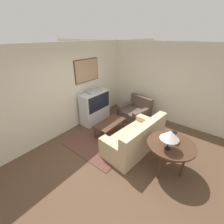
# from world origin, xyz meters

# --- Properties ---
(ground_plane) EXTENTS (12.00, 12.00, 0.00)m
(ground_plane) POSITION_xyz_m (0.00, 0.00, 0.00)
(ground_plane) COLOR brown
(wall_back) EXTENTS (12.00, 0.10, 2.70)m
(wall_back) POSITION_xyz_m (0.01, 2.13, 1.36)
(wall_back) COLOR beige
(wall_back) RESTS_ON ground_plane
(wall_right) EXTENTS (0.06, 12.00, 2.70)m
(wall_right) POSITION_xyz_m (2.63, 0.00, 1.35)
(wall_right) COLOR beige
(wall_right) RESTS_ON ground_plane
(area_rug) EXTENTS (2.42, 1.71, 0.01)m
(area_rug) POSITION_xyz_m (0.54, 0.80, 0.01)
(area_rug) COLOR brown
(area_rug) RESTS_ON ground_plane
(tv) EXTENTS (1.11, 0.46, 1.21)m
(tv) POSITION_xyz_m (0.93, 1.79, 0.58)
(tv) COLOR silver
(tv) RESTS_ON ground_plane
(couch) EXTENTS (1.91, 1.04, 0.91)m
(couch) POSITION_xyz_m (0.51, -0.13, 0.32)
(couch) COLOR #CCB289
(couch) RESTS_ON ground_plane
(armchair) EXTENTS (1.08, 1.10, 0.84)m
(armchair) POSITION_xyz_m (1.98, 0.74, 0.27)
(armchair) COLOR brown
(armchair) RESTS_ON ground_plane
(coffee_table) EXTENTS (1.04, 0.52, 0.43)m
(coffee_table) POSITION_xyz_m (0.63, 0.87, 0.38)
(coffee_table) COLOR #472D1E
(coffee_table) RESTS_ON ground_plane
(console_table) EXTENTS (1.03, 1.03, 0.76)m
(console_table) POSITION_xyz_m (0.33, -1.08, 0.69)
(console_table) COLOR #472D1E
(console_table) RESTS_ON ground_plane
(table_lamp) EXTENTS (0.38, 0.38, 0.44)m
(table_lamp) POSITION_xyz_m (0.11, -1.07, 1.10)
(table_lamp) COLOR black
(table_lamp) RESTS_ON console_table
(mantel_clock) EXTENTS (0.18, 0.10, 0.22)m
(mantel_clock) POSITION_xyz_m (0.43, -1.07, 0.87)
(mantel_clock) COLOR black
(mantel_clock) RESTS_ON console_table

